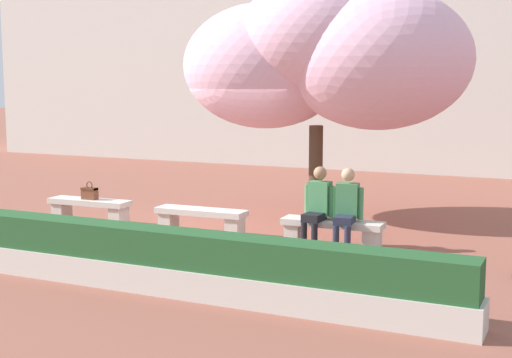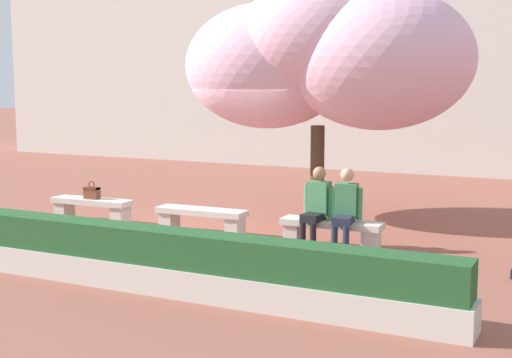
% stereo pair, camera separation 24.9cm
% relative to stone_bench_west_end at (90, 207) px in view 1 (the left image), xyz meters
% --- Properties ---
extents(ground_plane, '(100.00, 100.00, 0.00)m').
position_rel_stone_bench_west_end_xyz_m(ground_plane, '(2.39, 0.00, -0.30)').
color(ground_plane, '#8E5142').
extents(building_facade, '(28.00, 4.00, 8.61)m').
position_rel_stone_bench_west_end_xyz_m(building_facade, '(2.39, 11.79, 4.01)').
color(building_facade, beige).
rests_on(building_facade, ground).
extents(stone_bench_west_end, '(1.64, 0.48, 0.45)m').
position_rel_stone_bench_west_end_xyz_m(stone_bench_west_end, '(0.00, 0.00, 0.00)').
color(stone_bench_west_end, beige).
rests_on(stone_bench_west_end, ground).
extents(stone_bench_near_west, '(1.64, 0.48, 0.45)m').
position_rel_stone_bench_west_end_xyz_m(stone_bench_near_west, '(2.39, 0.00, 0.00)').
color(stone_bench_near_west, beige).
rests_on(stone_bench_near_west, ground).
extents(stone_bench_center, '(1.64, 0.48, 0.45)m').
position_rel_stone_bench_west_end_xyz_m(stone_bench_center, '(4.78, 0.00, 0.00)').
color(stone_bench_center, beige).
rests_on(stone_bench_center, ground).
extents(person_seated_left, '(0.51, 0.70, 1.29)m').
position_rel_stone_bench_west_end_xyz_m(person_seated_left, '(4.55, -0.05, 0.40)').
color(person_seated_left, black).
rests_on(person_seated_left, ground).
extents(person_seated_right, '(0.51, 0.71, 1.29)m').
position_rel_stone_bench_west_end_xyz_m(person_seated_right, '(5.03, -0.05, 0.40)').
color(person_seated_right, black).
rests_on(person_seated_right, ground).
extents(handbag, '(0.30, 0.15, 0.34)m').
position_rel_stone_bench_west_end_xyz_m(handbag, '(0.02, -0.01, 0.28)').
color(handbag, brown).
rests_on(handbag, stone_bench_west_end).
extents(cherry_tree_main, '(5.41, 3.62, 4.52)m').
position_rel_stone_bench_west_end_xyz_m(cherry_tree_main, '(3.92, 2.02, 2.80)').
color(cherry_tree_main, '#473323').
rests_on(cherry_tree_main, ground).
extents(planter_hedge_foreground, '(10.30, 0.50, 0.80)m').
position_rel_stone_bench_west_end_xyz_m(planter_hedge_foreground, '(2.39, -3.16, 0.09)').
color(planter_hedge_foreground, beige).
rests_on(planter_hedge_foreground, ground).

